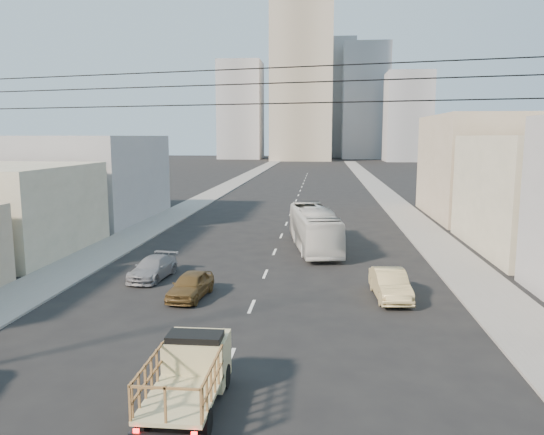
% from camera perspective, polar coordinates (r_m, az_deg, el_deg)
% --- Properties ---
extents(sidewalk_left, '(3.50, 180.00, 0.12)m').
position_cam_1_polar(sidewalk_left, '(81.63, -5.17, 3.15)').
color(sidewalk_left, gray).
rests_on(sidewalk_left, ground).
extents(sidewalk_right, '(3.50, 180.00, 0.12)m').
position_cam_1_polar(sidewalk_right, '(80.69, 11.49, 2.95)').
color(sidewalk_right, gray).
rests_on(sidewalk_right, ground).
extents(lane_dashes, '(0.15, 104.00, 0.01)m').
position_cam_1_polar(lane_dashes, '(63.43, 2.48, 1.53)').
color(lane_dashes, silver).
rests_on(lane_dashes, ground).
extents(flatbed_pickup, '(1.95, 4.41, 1.90)m').
position_cam_1_polar(flatbed_pickup, '(16.50, -8.96, -15.92)').
color(flatbed_pickup, tan).
rests_on(flatbed_pickup, ground).
extents(city_bus, '(4.07, 10.77, 2.93)m').
position_cam_1_polar(city_bus, '(37.79, 4.55, -1.17)').
color(city_bus, silver).
rests_on(city_bus, ground).
extents(sedan_brown, '(1.92, 3.91, 1.28)m').
position_cam_1_polar(sedan_brown, '(26.76, -8.75, -7.21)').
color(sedan_brown, brown).
rests_on(sedan_brown, ground).
extents(sedan_tan, '(1.79, 4.39, 1.42)m').
position_cam_1_polar(sedan_tan, '(27.00, 12.59, -7.04)').
color(sedan_tan, tan).
rests_on(sedan_tan, ground).
extents(sedan_grey, '(2.15, 4.32, 1.21)m').
position_cam_1_polar(sedan_grey, '(30.71, -12.70, -5.32)').
color(sedan_grey, gray).
rests_on(sedan_grey, ground).
extents(overhead_wires, '(23.01, 5.02, 0.72)m').
position_cam_1_polar(overhead_wires, '(11.85, -10.74, 13.53)').
color(overhead_wires, black).
rests_on(overhead_wires, ground).
extents(bldg_right_far, '(12.00, 16.00, 10.00)m').
position_cam_1_polar(bldg_right_far, '(56.48, 22.80, 5.06)').
color(bldg_right_far, tan).
rests_on(bldg_right_far, ground).
extents(bldg_left_far, '(12.00, 16.00, 8.00)m').
position_cam_1_polar(bldg_left_far, '(54.03, -19.51, 4.04)').
color(bldg_left_far, '#939396').
rests_on(bldg_left_far, ground).
extents(high_rise_tower, '(20.00, 20.00, 60.00)m').
position_cam_1_polar(high_rise_tower, '(181.34, 3.24, 15.70)').
color(high_rise_tower, gray).
rests_on(high_rise_tower, ground).
extents(midrise_ne, '(16.00, 16.00, 40.00)m').
position_cam_1_polar(midrise_ne, '(195.78, 9.99, 12.13)').
color(midrise_ne, gray).
rests_on(midrise_ne, ground).
extents(midrise_nw, '(15.00, 15.00, 34.00)m').
position_cam_1_polar(midrise_nw, '(192.30, -3.37, 11.41)').
color(midrise_nw, gray).
rests_on(midrise_nw, ground).
extents(midrise_back, '(18.00, 18.00, 44.00)m').
position_cam_1_polar(midrise_back, '(210.34, 6.34, 12.51)').
color(midrise_back, '#939396').
rests_on(midrise_back, ground).
extents(midrise_east, '(14.00, 14.00, 28.00)m').
position_cam_1_polar(midrise_east, '(176.99, 14.38, 10.42)').
color(midrise_east, gray).
rests_on(midrise_east, ground).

